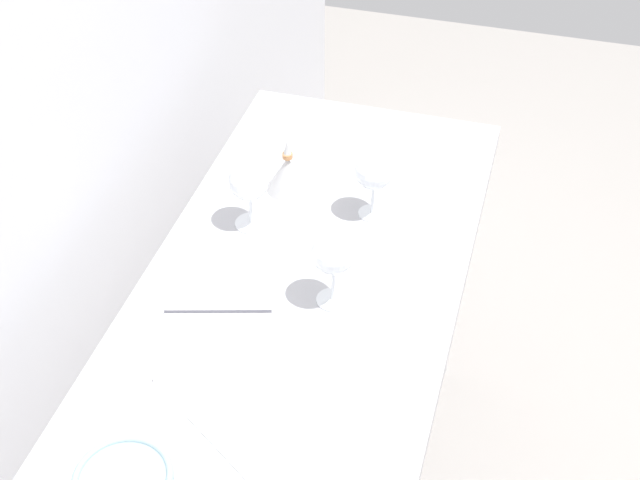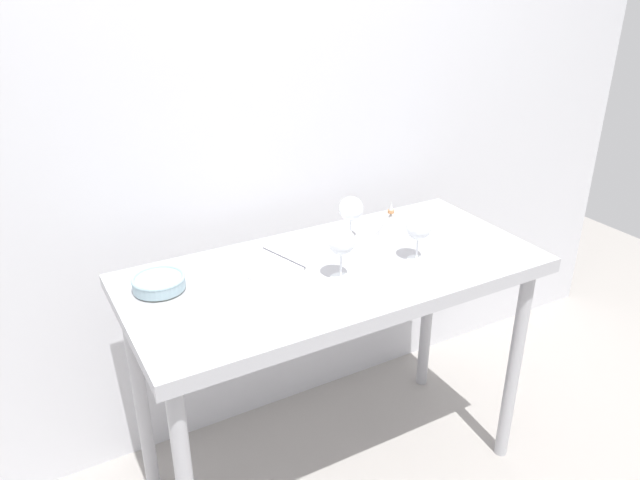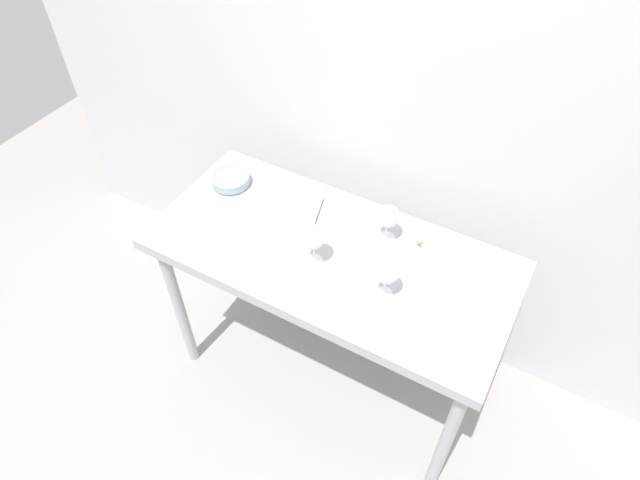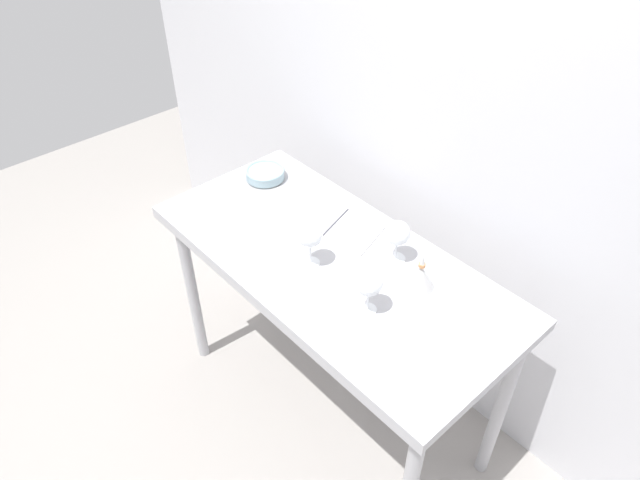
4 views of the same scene
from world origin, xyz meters
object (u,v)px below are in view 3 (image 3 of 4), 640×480
wine_glass_near_right (387,272)px  tasting_sheet_upper (244,221)px  open_notebook (318,217)px  decanter_funnel (418,251)px  wine_glass_far_right (388,217)px  wine_glass_near_center (314,238)px  tasting_bowl (231,179)px

wine_glass_near_right → tasting_sheet_upper: (-0.64, 0.06, -0.12)m
open_notebook → decanter_funnel: (0.43, -0.01, 0.04)m
wine_glass_far_right → wine_glass_near_right: 0.27m
open_notebook → tasting_sheet_upper: bearing=-162.7°
wine_glass_near_right → open_notebook: 0.47m
wine_glass_far_right → decanter_funnel: 0.17m
open_notebook → wine_glass_near_center: bearing=-80.4°
tasting_bowl → decanter_funnel: size_ratio=1.22×
tasting_sheet_upper → tasting_bowl: 0.24m
tasting_bowl → decanter_funnel: (0.86, -0.01, 0.02)m
wine_glass_far_right → wine_glass_near_right: bearing=-66.7°
wine_glass_near_center → tasting_bowl: wine_glass_near_center is taller
wine_glass_near_right → tasting_bowl: wine_glass_near_right is taller
wine_glass_near_right → tasting_sheet_upper: bearing=174.8°
wine_glass_near_center → open_notebook: 0.26m
tasting_sheet_upper → open_notebook: bearing=66.7°
tasting_bowl → open_notebook: bearing=-0.1°
wine_glass_near_right → decanter_funnel: wine_glass_near_right is taller
wine_glass_near_center → tasting_bowl: 0.58m
wine_glass_far_right → decanter_funnel: size_ratio=1.22×
wine_glass_near_center → tasting_sheet_upper: 0.37m
open_notebook → decanter_funnel: size_ratio=2.91×
wine_glass_near_right → open_notebook: (-0.39, 0.22, -0.11)m
wine_glass_far_right → wine_glass_near_center: bearing=-127.7°
wine_glass_near_right → open_notebook: bearing=150.5°
wine_glass_far_right → tasting_bowl: (-0.71, -0.03, -0.09)m
wine_glass_far_right → tasting_sheet_upper: bearing=-160.2°
wine_glass_near_center → tasting_sheet_upper: size_ratio=0.81×
wine_glass_near_center → open_notebook: (-0.10, 0.21, -0.12)m
wine_glass_far_right → tasting_bowl: wine_glass_far_right is taller
tasting_sheet_upper → wine_glass_near_center: bearing=25.8°
open_notebook → tasting_sheet_upper: (-0.25, -0.16, -0.00)m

